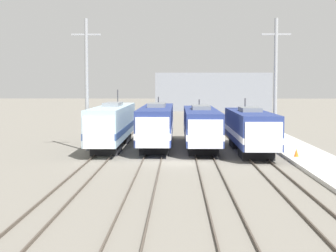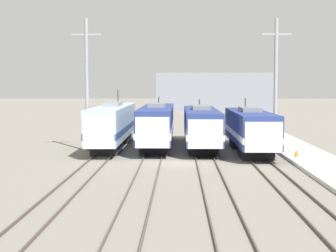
# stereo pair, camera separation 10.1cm
# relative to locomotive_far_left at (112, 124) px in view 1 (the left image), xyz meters

# --- Properties ---
(ground_plane) EXTENTS (400.00, 400.00, 0.00)m
(ground_plane) POSITION_rel_locomotive_far_left_xyz_m (6.30, -10.11, -2.21)
(ground_plane) COLOR slate
(rail_pair_far_left) EXTENTS (1.51, 120.00, 0.15)m
(rail_pair_far_left) POSITION_rel_locomotive_far_left_xyz_m (0.00, -10.11, -2.13)
(rail_pair_far_left) COLOR #4C4238
(rail_pair_far_left) RESTS_ON ground_plane
(rail_pair_center_left) EXTENTS (1.51, 120.00, 0.15)m
(rail_pair_center_left) POSITION_rel_locomotive_far_left_xyz_m (4.20, -10.11, -2.13)
(rail_pair_center_left) COLOR #4C4238
(rail_pair_center_left) RESTS_ON ground_plane
(rail_pair_center_right) EXTENTS (1.51, 120.00, 0.15)m
(rail_pair_center_right) POSITION_rel_locomotive_far_left_xyz_m (8.40, -10.11, -2.13)
(rail_pair_center_right) COLOR #4C4238
(rail_pair_center_right) RESTS_ON ground_plane
(rail_pair_far_right) EXTENTS (1.51, 120.00, 0.15)m
(rail_pair_far_right) POSITION_rel_locomotive_far_left_xyz_m (12.60, -10.11, -2.13)
(rail_pair_far_right) COLOR #4C4238
(rail_pair_far_right) RESTS_ON ground_plane
(locomotive_far_left) EXTENTS (2.76, 19.84, 5.48)m
(locomotive_far_left) POSITION_rel_locomotive_far_left_xyz_m (0.00, 0.00, 0.00)
(locomotive_far_left) COLOR #232326
(locomotive_far_left) RESTS_ON ground_plane
(locomotive_center_left) EXTENTS (2.99, 19.60, 4.74)m
(locomotive_center_left) POSITION_rel_locomotive_far_left_xyz_m (4.20, 0.40, -0.04)
(locomotive_center_left) COLOR black
(locomotive_center_left) RESTS_ON ground_plane
(locomotive_center_right) EXTENTS (3.05, 18.51, 4.49)m
(locomotive_center_right) POSITION_rel_locomotive_far_left_xyz_m (8.40, -0.49, -0.13)
(locomotive_center_right) COLOR black
(locomotive_center_right) RESTS_ON ground_plane
(locomotive_far_right) EXTENTS (3.08, 16.36, 4.71)m
(locomotive_far_right) POSITION_rel_locomotive_far_left_xyz_m (12.60, -3.88, -0.15)
(locomotive_far_right) COLOR black
(locomotive_far_right) RESTS_ON ground_plane
(catenary_tower_left) EXTENTS (2.63, 0.33, 11.88)m
(catenary_tower_left) POSITION_rel_locomotive_far_left_xyz_m (-1.98, -2.75, 3.96)
(catenary_tower_left) COLOR gray
(catenary_tower_left) RESTS_ON ground_plane
(catenary_tower_right) EXTENTS (2.63, 0.33, 11.88)m
(catenary_tower_right) POSITION_rel_locomotive_far_left_xyz_m (14.95, -2.75, 3.96)
(catenary_tower_right) COLOR gray
(catenary_tower_right) RESTS_ON ground_plane
(platform) EXTENTS (4.00, 120.00, 0.27)m
(platform) POSITION_rel_locomotive_far_left_xyz_m (16.89, -10.11, -2.07)
(platform) COLOR beige
(platform) RESTS_ON ground_plane
(traffic_cone) EXTENTS (0.37, 0.37, 0.63)m
(traffic_cone) POSITION_rel_locomotive_far_left_xyz_m (15.66, -8.67, -1.62)
(traffic_cone) COLOR orange
(traffic_cone) RESTS_ON platform
(depot_building) EXTENTS (26.31, 8.33, 8.68)m
(depot_building) POSITION_rel_locomotive_far_left_xyz_m (14.31, 77.03, 2.13)
(depot_building) COLOR gray
(depot_building) RESTS_ON ground_plane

